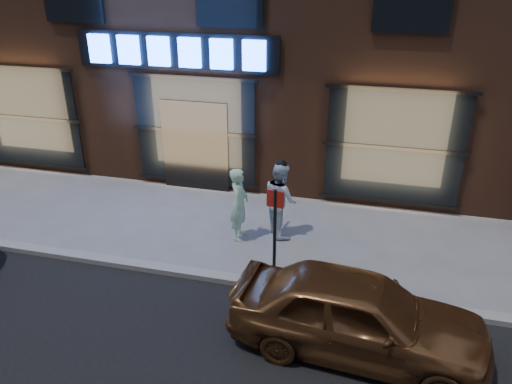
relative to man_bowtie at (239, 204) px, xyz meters
The scene contains 6 objects.
ground 2.61m from the man_bowtie, 137.40° to the right, with size 90.00×90.00×0.00m, color slate.
curb 2.59m from the man_bowtie, 137.40° to the right, with size 60.00×0.25×0.12m, color gray.
man_bowtie is the anchor object (origin of this frame).
man_cap 0.93m from the man_bowtie, 26.36° to the left, with size 0.83×0.65×1.71m, color white.
gold_sedan 4.01m from the man_bowtie, 46.83° to the right, with size 1.61×3.99×1.36m, color brown.
sign_post 1.97m from the man_bowtie, 54.56° to the right, with size 0.32×0.07×2.02m.
Camera 1 is at (4.52, -7.61, 5.72)m, focal length 35.00 mm.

